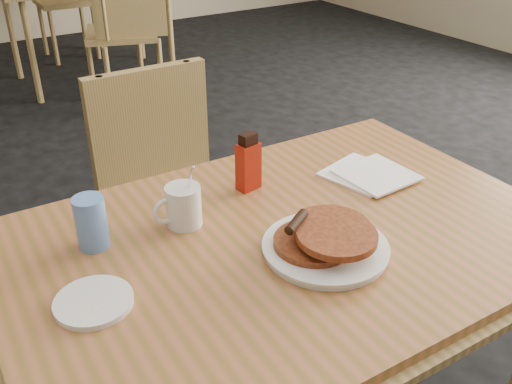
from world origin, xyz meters
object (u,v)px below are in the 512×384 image
main_table (286,250)px  syrup_bottle (248,164)px  pancake_plate (326,242)px  coffee_mug (182,205)px  chair_main_far (166,183)px  blue_tumbler (91,222)px  chair_neighbor_near (125,19)px

main_table → syrup_bottle: 0.25m
pancake_plate → coffee_mug: (-0.20, 0.25, 0.02)m
main_table → syrup_bottle: (0.04, 0.22, 0.11)m
chair_main_far → main_table: bearing=-92.0°
chair_main_far → blue_tumbler: (-0.39, -0.54, 0.27)m
main_table → blue_tumbler: (-0.37, 0.18, 0.10)m
chair_main_far → blue_tumbler: bearing=-126.3°
syrup_bottle → main_table: bearing=-110.1°
main_table → pancake_plate: bearing=-72.0°
syrup_bottle → blue_tumbler: size_ratio=1.28×
chair_main_far → blue_tumbler: size_ratio=7.81×
main_table → chair_main_far: 0.74m
chair_main_far → chair_neighbor_near: (0.64, 2.05, 0.06)m
coffee_mug → blue_tumbler: bearing=176.8°
pancake_plate → syrup_bottle: bearing=89.0°
syrup_bottle → coffee_mug: bearing=-173.5°
chair_neighbor_near → pancake_plate: size_ratio=3.79×
chair_main_far → syrup_bottle: 0.57m
pancake_plate → coffee_mug: bearing=128.9°
pancake_plate → blue_tumbler: blue_tumbler is taller
chair_neighbor_near → blue_tumbler: 2.79m
pancake_plate → syrup_bottle: size_ratio=1.78×
chair_neighbor_near → coffee_mug: chair_neighbor_near is taller
main_table → blue_tumbler: size_ratio=10.92×
coffee_mug → blue_tumbler: coffee_mug is taller
pancake_plate → chair_neighbor_near: bearing=77.7°
pancake_plate → blue_tumbler: size_ratio=2.29×
chair_neighbor_near → blue_tumbler: size_ratio=8.67×
main_table → chair_neighbor_near: 2.85m
blue_tumbler → pancake_plate: bearing=-34.8°
chair_neighbor_near → coffee_mug: bearing=-87.9°
chair_neighbor_near → coffee_mug: size_ratio=6.75×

